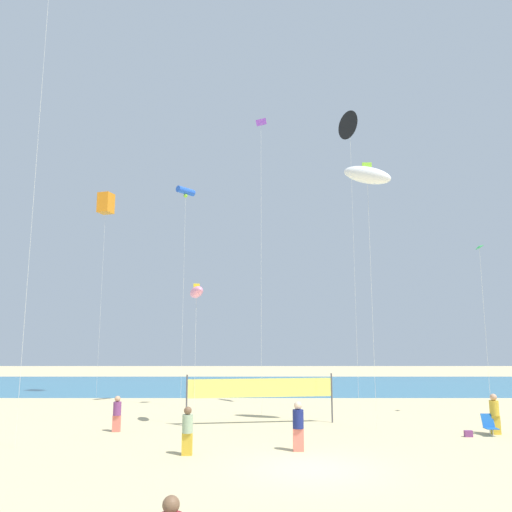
% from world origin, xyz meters
% --- Properties ---
extents(ground_plane, '(120.00, 120.00, 0.00)m').
position_xyz_m(ground_plane, '(0.00, 0.00, 0.00)').
color(ground_plane, '#D1BC89').
extents(ocean_band, '(120.00, 20.00, 0.01)m').
position_xyz_m(ocean_band, '(0.00, 29.16, 0.00)').
color(ocean_band, teal).
rests_on(ocean_band, ground).
extents(beachgoer_navy_shirt, '(0.41, 0.41, 1.80)m').
position_xyz_m(beachgoer_navy_shirt, '(-0.23, 2.44, 0.96)').
color(beachgoer_navy_shirt, '#EA7260').
rests_on(beachgoer_navy_shirt, ground).
extents(beachgoer_sage_shirt, '(0.39, 0.39, 1.69)m').
position_xyz_m(beachgoer_sage_shirt, '(-4.29, 1.80, 0.90)').
color(beachgoer_sage_shirt, gold).
rests_on(beachgoer_sage_shirt, ground).
extents(beachgoer_mustard_shirt, '(0.39, 0.39, 1.72)m').
position_xyz_m(beachgoer_mustard_shirt, '(8.68, 5.76, 0.92)').
color(beachgoer_mustard_shirt, gold).
rests_on(beachgoer_mustard_shirt, ground).
extents(beachgoer_plum_shirt, '(0.36, 0.36, 1.57)m').
position_xyz_m(beachgoer_plum_shirt, '(-8.09, 6.36, 0.84)').
color(beachgoer_plum_shirt, '#EA7260').
rests_on(beachgoer_plum_shirt, ground).
extents(folding_beach_chair, '(0.52, 0.65, 0.89)m').
position_xyz_m(folding_beach_chair, '(8.30, 5.50, 0.47)').
color(folding_beach_chair, '#1959B2').
rests_on(folding_beach_chair, ground).
extents(volleyball_net, '(7.23, 1.11, 2.40)m').
position_xyz_m(volleyball_net, '(-1.58, 8.36, 1.63)').
color(volleyball_net, '#4C4C51').
rests_on(volleyball_net, ground).
extents(beach_handbag, '(0.33, 0.17, 0.27)m').
position_xyz_m(beach_handbag, '(7.24, 5.19, 0.13)').
color(beach_handbag, '#7A3872').
rests_on(beach_handbag, ground).
extents(kite_green_diamond, '(0.51, 0.51, 9.26)m').
position_xyz_m(kite_green_diamond, '(10.47, 10.05, 8.77)').
color(kite_green_diamond, silver).
rests_on(kite_green_diamond, ground).
extents(kite_white_inflatable, '(2.64, 1.59, 12.90)m').
position_xyz_m(kite_white_inflatable, '(3.73, 6.87, 12.17)').
color(kite_white_inflatable, silver).
rests_on(kite_white_inflatable, ground).
extents(kite_black_delta, '(1.20, 1.72, 18.11)m').
position_xyz_m(kite_black_delta, '(4.03, 12.32, 17.19)').
color(kite_black_delta, silver).
rests_on(kite_black_delta, ground).
extents(kite_blue_tube, '(1.18, 1.27, 13.78)m').
position_xyz_m(kite_blue_tube, '(-6.37, 14.21, 13.49)').
color(kite_blue_tube, silver).
rests_on(kite_blue_tube, ground).
extents(kite_orange_box, '(1.20, 1.20, 15.04)m').
position_xyz_m(kite_orange_box, '(-13.22, 19.76, 14.26)').
color(kite_orange_box, silver).
rests_on(kite_orange_box, ground).
extents(kite_violet_diamond, '(0.87, 0.88, 17.19)m').
position_xyz_m(kite_violet_diamond, '(-1.53, 11.29, 16.68)').
color(kite_violet_diamond, silver).
rests_on(kite_violet_diamond, ground).
extents(kite_pink_inflatable, '(1.07, 1.68, 6.84)m').
position_xyz_m(kite_pink_inflatable, '(-4.78, 7.82, 6.41)').
color(kite_pink_inflatable, silver).
rests_on(kite_pink_inflatable, ground).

